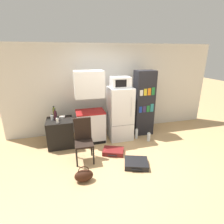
{
  "coord_description": "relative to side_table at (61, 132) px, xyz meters",
  "views": [
    {
      "loc": [
        -1.23,
        -3.11,
        2.38
      ],
      "look_at": [
        -0.17,
        0.85,
        0.96
      ],
      "focal_mm": 28.0,
      "sensor_mm": 36.0,
      "label": 1
    }
  ],
  "objects": [
    {
      "name": "ground_plane",
      "position": [
        1.46,
        -1.28,
        -0.36
      ],
      "size": [
        24.0,
        24.0,
        0.0
      ],
      "primitive_type": "plane",
      "color": "tan"
    },
    {
      "name": "wall_back",
      "position": [
        1.66,
        0.72,
        0.95
      ],
      "size": [
        6.4,
        0.1,
        2.62
      ],
      "color": "silver",
      "rests_on": "ground_plane"
    },
    {
      "name": "side_table",
      "position": [
        0.0,
        0.0,
        0.0
      ],
      "size": [
        0.66,
        0.63,
        0.72
      ],
      "color": "black",
      "rests_on": "ground_plane"
    },
    {
      "name": "kitchen_hutch",
      "position": [
        0.81,
        0.04,
        0.54
      ],
      "size": [
        0.76,
        0.56,
        1.94
      ],
      "color": "white",
      "rests_on": "ground_plane"
    },
    {
      "name": "refrigerator",
      "position": [
        1.64,
        0.01,
        0.38
      ],
      "size": [
        0.64,
        0.64,
        1.48
      ],
      "color": "white",
      "rests_on": "ground_plane"
    },
    {
      "name": "microwave",
      "position": [
        1.64,
        0.01,
        1.26
      ],
      "size": [
        0.51,
        0.38,
        0.28
      ],
      "color": "silver",
      "rests_on": "refrigerator"
    },
    {
      "name": "bookshelf",
      "position": [
        2.4,
        0.12,
        0.59
      ],
      "size": [
        0.56,
        0.39,
        1.9
      ],
      "color": "black",
      "rests_on": "ground_plane"
    },
    {
      "name": "bottle_clear_short",
      "position": [
        -0.17,
        0.03,
        0.43
      ],
      "size": [
        0.07,
        0.07,
        0.15
      ],
      "color": "silver",
      "rests_on": "side_table"
    },
    {
      "name": "bottle_milk_white",
      "position": [
        -0.04,
        -0.2,
        0.43
      ],
      "size": [
        0.07,
        0.07,
        0.15
      ],
      "color": "white",
      "rests_on": "side_table"
    },
    {
      "name": "bottle_wine_dark",
      "position": [
        -0.08,
        -0.0,
        0.49
      ],
      "size": [
        0.08,
        0.08,
        0.3
      ],
      "color": "black",
      "rests_on": "side_table"
    },
    {
      "name": "bottle_olive_oil",
      "position": [
        -0.12,
        0.22,
        0.49
      ],
      "size": [
        0.08,
        0.08,
        0.31
      ],
      "color": "#566619",
      "rests_on": "side_table"
    },
    {
      "name": "bowl",
      "position": [
        0.07,
        0.15,
        0.38
      ],
      "size": [
        0.16,
        0.16,
        0.04
      ],
      "color": "silver",
      "rests_on": "side_table"
    },
    {
      "name": "chair",
      "position": [
        0.52,
        -0.81,
        0.21
      ],
      "size": [
        0.41,
        0.41,
        0.99
      ],
      "rotation": [
        0.0,
        0.0,
        -0.02
      ],
      "color": "black",
      "rests_on": "ground_plane"
    },
    {
      "name": "suitcase_large_flat",
      "position": [
        1.59,
        -1.38,
        -0.3
      ],
      "size": [
        0.62,
        0.57,
        0.12
      ],
      "rotation": [
        0.0,
        0.0,
        -0.34
      ],
      "color": "black",
      "rests_on": "ground_plane"
    },
    {
      "name": "suitcase_small_flat",
      "position": [
        1.23,
        -0.78,
        -0.31
      ],
      "size": [
        0.59,
        0.51,
        0.11
      ],
      "rotation": [
        0.0,
        0.0,
        -0.39
      ],
      "color": "maroon",
      "rests_on": "ground_plane"
    },
    {
      "name": "handbag",
      "position": [
        0.43,
        -1.57,
        -0.24
      ],
      "size": [
        0.36,
        0.2,
        0.33
      ],
      "color": "#33190F",
      "rests_on": "ground_plane"
    },
    {
      "name": "water_bottle_front",
      "position": [
        2.37,
        -0.41,
        -0.24
      ],
      "size": [
        0.09,
        0.09,
        0.3
      ],
      "color": "silver",
      "rests_on": "ground_plane"
    },
    {
      "name": "water_bottle_middle",
      "position": [
        2.1,
        -0.17,
        -0.21
      ],
      "size": [
        0.08,
        0.08,
        0.35
      ],
      "color": "silver",
      "rests_on": "ground_plane"
    }
  ]
}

